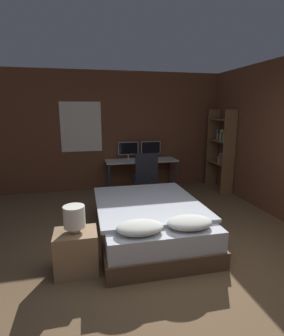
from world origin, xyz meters
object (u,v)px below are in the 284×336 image
object	(u,v)px
bed	(149,221)
desk	(141,164)
nightstand	(76,252)
monitor_right	(151,148)
computer_mouse	(156,160)
office_chair	(145,181)
bedside_lamp	(74,217)
bookshelf	(222,147)
monitor_left	(128,149)
keyboard	(143,161)

from	to	relation	value
bed	desk	world-z (taller)	desk
nightstand	desk	bearing A→B (deg)	64.24
desk	monitor_right	distance (m)	0.45
computer_mouse	monitor_right	bearing A→B (deg)	93.87
desk	monitor_right	bearing A→B (deg)	33.16
computer_mouse	office_chair	bearing A→B (deg)	-126.67
nightstand	bedside_lamp	distance (m)	0.43
bookshelf	computer_mouse	bearing A→B (deg)	171.31
monitor_left	monitor_right	distance (m)	0.54
nightstand	bedside_lamp	bearing A→B (deg)	0.00
keyboard	monitor_right	bearing A→B (deg)	52.30
bed	desk	size ratio (longest dim) A/B	1.25
bed	nightstand	bearing A→B (deg)	-148.65
monitor_right	monitor_left	bearing A→B (deg)	180.00
bedside_lamp	computer_mouse	size ratio (longest dim) A/B	4.41
nightstand	monitor_right	distance (m)	3.60
computer_mouse	bookshelf	xyz separation A→B (m)	(1.50, -0.23, 0.28)
bed	office_chair	bearing A→B (deg)	79.12
nightstand	desk	size ratio (longest dim) A/B	0.31
bed	bedside_lamp	bearing A→B (deg)	-148.65
keyboard	bookshelf	bearing A→B (deg)	-7.28
desk	monitor_right	size ratio (longest dim) A/B	3.48
computer_mouse	bookshelf	bearing A→B (deg)	-8.69
bed	nightstand	xyz separation A→B (m)	(-1.02, -0.62, -0.02)
keyboard	bookshelf	world-z (taller)	bookshelf
nightstand	bedside_lamp	world-z (taller)	bedside_lamp
nightstand	bookshelf	world-z (taller)	bookshelf
bookshelf	office_chair	bearing A→B (deg)	-172.03
bedside_lamp	keyboard	bearing A→B (deg)	62.85
bed	keyboard	xyz separation A→B (m)	(0.39, 2.13, 0.47)
monitor_left	office_chair	size ratio (longest dim) A/B	0.46
bedside_lamp	nightstand	bearing A→B (deg)	0.00
nightstand	office_chair	size ratio (longest dim) A/B	0.49
bedside_lamp	bed	bearing A→B (deg)	31.35
desk	computer_mouse	world-z (taller)	computer_mouse
bed	desk	bearing A→B (deg)	80.45
desk	keyboard	size ratio (longest dim) A/B	4.00
keyboard	computer_mouse	bearing A→B (deg)	0.00
monitor_left	bookshelf	distance (m)	2.14
nightstand	bed	bearing A→B (deg)	31.35
monitor_left	computer_mouse	size ratio (longest dim) A/B	6.68
computer_mouse	bookshelf	world-z (taller)	bookshelf
monitor_right	bookshelf	distance (m)	1.63
keyboard	office_chair	world-z (taller)	office_chair
keyboard	monitor_left	bearing A→B (deg)	127.70
bedside_lamp	monitor_right	bearing A→B (deg)	61.54
computer_mouse	office_chair	size ratio (longest dim) A/B	0.07
bedside_lamp	keyboard	distance (m)	3.09
monitor_left	office_chair	distance (m)	1.02
office_chair	bookshelf	xyz separation A→B (m)	(1.87, 0.26, 0.61)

